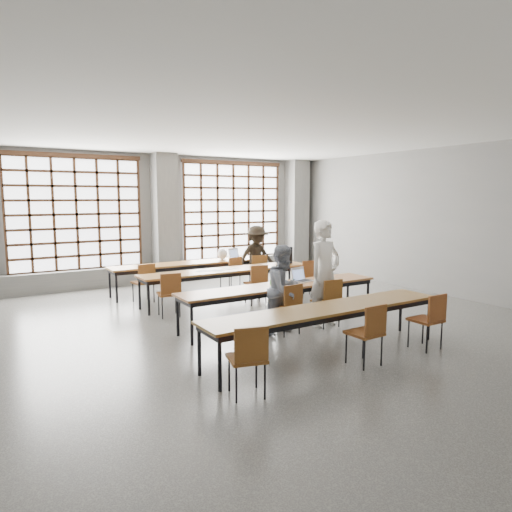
{
  "coord_description": "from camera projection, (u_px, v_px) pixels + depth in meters",
  "views": [
    {
      "loc": [
        -4.47,
        -6.72,
        2.32
      ],
      "look_at": [
        -0.05,
        0.4,
        1.24
      ],
      "focal_mm": 32.0,
      "sensor_mm": 36.0,
      "label": 1
    }
  ],
  "objects": [
    {
      "name": "paper_sheet_b",
      "position": [
        217.0,
        271.0,
        9.98
      ],
      "size": [
        0.36,
        0.34,
        0.0
      ],
      "primitive_type": "cube",
      "rotation": [
        0.0,
        0.0,
        -0.62
      ],
      "color": "white",
      "rests_on": "desk_row_b"
    },
    {
      "name": "chair_mid_right",
      "position": [
        308.0,
        275.0,
        10.61
      ],
      "size": [
        0.5,
        0.5,
        0.88
      ],
      "color": "brown",
      "rests_on": "floor"
    },
    {
      "name": "wall_right",
      "position": [
        448.0,
        222.0,
        10.69
      ],
      "size": [
        0.0,
        11.0,
        11.0
      ],
      "primitive_type": "plane",
      "rotation": [
        1.57,
        0.0,
        -1.57
      ],
      "color": "slate",
      "rests_on": "floor"
    },
    {
      "name": "chair_back_mid",
      "position": [
        232.0,
        271.0,
        11.19
      ],
      "size": [
        0.49,
        0.49,
        0.88
      ],
      "color": "brown",
      "rests_on": "floor"
    },
    {
      "name": "student_female",
      "position": [
        284.0,
        289.0,
        7.78
      ],
      "size": [
        0.89,
        0.79,
        1.53
      ],
      "primitive_type": "imported",
      "rotation": [
        0.0,
        0.0,
        0.33
      ],
      "color": "#18284A",
      "rests_on": "floor"
    },
    {
      "name": "chair_mid_left",
      "position": [
        170.0,
        290.0,
        8.83
      ],
      "size": [
        0.48,
        0.48,
        0.88
      ],
      "color": "brown",
      "rests_on": "floor"
    },
    {
      "name": "window_right",
      "position": [
        233.0,
        211.0,
        13.8
      ],
      "size": [
        3.32,
        0.12,
        3.0
      ],
      "color": "white",
      "rests_on": "wall_back"
    },
    {
      "name": "green_box",
      "position": [
        277.0,
        282.0,
        8.4
      ],
      "size": [
        0.25,
        0.1,
        0.09
      ],
      "primitive_type": "cube",
      "rotation": [
        0.0,
        0.0,
        0.05
      ],
      "color": "green",
      "rests_on": "desk_row_c"
    },
    {
      "name": "chair_near_mid",
      "position": [
        369.0,
        328.0,
        6.25
      ],
      "size": [
        0.43,
        0.44,
        0.88
      ],
      "color": "brown",
      "rests_on": "floor"
    },
    {
      "name": "chair_back_right",
      "position": [
        258.0,
        268.0,
        11.59
      ],
      "size": [
        0.53,
        0.53,
        0.88
      ],
      "color": "brown",
      "rests_on": "floor"
    },
    {
      "name": "plastic_bag",
      "position": [
        222.0,
        254.0,
        11.77
      ],
      "size": [
        0.3,
        0.25,
        0.29
      ],
      "primitive_type": "ellipsoid",
      "rotation": [
        0.0,
        0.0,
        -0.2
      ],
      "color": "white",
      "rests_on": "desk_row_a"
    },
    {
      "name": "chair_front_right",
      "position": [
        329.0,
        298.0,
        8.17
      ],
      "size": [
        0.44,
        0.45,
        0.88
      ],
      "color": "brown",
      "rests_on": "floor"
    },
    {
      "name": "desk_row_b",
      "position": [
        228.0,
        272.0,
        10.19
      ],
      "size": [
        4.0,
        0.7,
        0.73
      ],
      "color": "brown",
      "rests_on": "floor"
    },
    {
      "name": "column_mid",
      "position": [
        165.0,
        218.0,
        12.47
      ],
      "size": [
        0.6,
        0.55,
        3.5
      ],
      "primitive_type": "cube",
      "color": "#565653",
      "rests_on": "floor"
    },
    {
      "name": "backpack",
      "position": [
        285.0,
        255.0,
        11.03
      ],
      "size": [
        0.32,
        0.2,
        0.4
      ],
      "primitive_type": "cube",
      "rotation": [
        0.0,
        0.0,
        -0.0
      ],
      "color": "black",
      "rests_on": "desk_row_b"
    },
    {
      "name": "floor",
      "position": [
        270.0,
        326.0,
        8.29
      ],
      "size": [
        11.0,
        11.0,
        0.0
      ],
      "primitive_type": "plane",
      "color": "#4C4C4A",
      "rests_on": "ground"
    },
    {
      "name": "desk_row_a",
      "position": [
        191.0,
        265.0,
        11.28
      ],
      "size": [
        4.0,
        0.7,
        0.73
      ],
      "color": "brown",
      "rests_on": "floor"
    },
    {
      "name": "chair_back_left",
      "position": [
        145.0,
        279.0,
        10.04
      ],
      "size": [
        0.47,
        0.47,
        0.88
      ],
      "color": "brown",
      "rests_on": "floor"
    },
    {
      "name": "column_right",
      "position": [
        297.0,
        215.0,
        14.82
      ],
      "size": [
        0.6,
        0.55,
        3.5
      ],
      "primitive_type": "cube",
      "color": "#565653",
      "rests_on": "floor"
    },
    {
      "name": "phone",
      "position": [
        293.0,
        284.0,
        8.37
      ],
      "size": [
        0.13,
        0.07,
        0.01
      ],
      "primitive_type": "cube",
      "rotation": [
        0.0,
        0.0,
        -0.05
      ],
      "color": "black",
      "rests_on": "desk_row_c"
    },
    {
      "name": "mouse",
      "position": [
        322.0,
        279.0,
        8.84
      ],
      "size": [
        0.1,
        0.07,
        0.04
      ],
      "primitive_type": "ellipsoid",
      "rotation": [
        0.0,
        0.0,
        -0.1
      ],
      "color": "white",
      "rests_on": "desk_row_c"
    },
    {
      "name": "chair_near_right",
      "position": [
        430.0,
        316.0,
        6.93
      ],
      "size": [
        0.42,
        0.43,
        0.88
      ],
      "color": "brown",
      "rests_on": "floor"
    },
    {
      "name": "paper_sheet_a",
      "position": [
        202.0,
        271.0,
        9.91
      ],
      "size": [
        0.34,
        0.27,
        0.0
      ],
      "primitive_type": "cube",
      "rotation": [
        0.0,
        0.0,
        0.22
      ],
      "color": "white",
      "rests_on": "desk_row_b"
    },
    {
      "name": "red_pouch",
      "position": [
        247.0,
        354.0,
        5.33
      ],
      "size": [
        0.21,
        0.14,
        0.06
      ],
      "primitive_type": "cube",
      "rotation": [
        0.0,
        0.0,
        -0.3
      ],
      "color": "maroon",
      "rests_on": "chair_near_left"
    },
    {
      "name": "chair_front_left",
      "position": [
        289.0,
        304.0,
        7.7
      ],
      "size": [
        0.46,
        0.46,
        0.88
      ],
      "color": "brown",
      "rests_on": "floor"
    },
    {
      "name": "sill_ledge",
      "position": [
        165.0,
        272.0,
        12.73
      ],
      "size": [
        9.8,
        0.35,
        0.5
      ],
      "primitive_type": "cube",
      "color": "#565653",
      "rests_on": "floor"
    },
    {
      "name": "window_left",
      "position": [
        76.0,
        214.0,
        11.44
      ],
      "size": [
        3.32,
        0.12,
        3.0
      ],
      "color": "white",
      "rests_on": "wall_back"
    },
    {
      "name": "laptop_front",
      "position": [
        301.0,
        278.0,
        8.73
      ],
      "size": [
        0.42,
        0.37,
        0.26
      ],
      "color": "silver",
      "rests_on": "desk_row_c"
    },
    {
      "name": "chair_near_left",
      "position": [
        248.0,
        353.0,
        5.25
      ],
      "size": [
        0.51,
        0.52,
        0.88
      ],
      "color": "brown",
      "rests_on": "floor"
    },
    {
      "name": "paper_sheet_c",
      "position": [
        231.0,
        269.0,
        10.23
      ],
      "size": [
        0.34,
        0.27,
        0.0
      ],
      "primitive_type": "cube",
      "rotation": [
        0.0,
        0.0,
        -0.22
      ],
      "color": "white",
      "rests_on": "desk_row_b"
    },
    {
      "name": "student_male",
      "position": [
        325.0,
        273.0,
        8.23
      ],
      "size": [
        0.75,
        0.55,
        1.92
      ],
      "primitive_type": "imported",
      "rotation": [
        0.0,
        0.0,
        0.13
      ],
      "color": "white",
      "rests_on": "floor"
    },
    {
      "name": "student_back",
      "position": [
        257.0,
        257.0,
        11.68
      ],
      "size": [
        1.05,
        0.61,
        1.61
      ],
      "primitive_type": "imported",
      "rotation": [
        0.0,
        0.0,
        -0.01
      ],
      "color": "black",
      "rests_on": "floor"
    },
    {
      "name": "wall_back",
      "position": [
        161.0,
        218.0,
        12.71
      ],
      "size": [
        10.0,
        0.0,
        10.0
      ],
      "primitive_type": "plane",
      "rotation": [
        1.57,
        0.0,
        0.0
      ],
      "color": "slate",
      "rests_on": "floor"
    },
    {
      "name": "desk_row_c",
      "position": [
        281.0,
        288.0,
        8.37
      ],
      "size": [
        4.0,
        0.7,
        0.73
      ],
      "color": "brown",
      "rests_on": "floor"
    },
    {
      "name": "chair_mid_centre",
      "position": [
        257.0,
        280.0,
        9.88
      ],
      "size": [
        0.47,
        0.48,
        0.88
      ],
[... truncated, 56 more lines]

